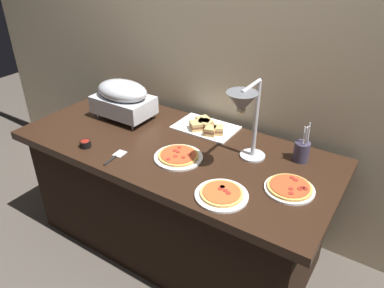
# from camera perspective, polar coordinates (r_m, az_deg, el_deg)

# --- Properties ---
(ground_plane) EXTENTS (8.00, 8.00, 0.00)m
(ground_plane) POSITION_cam_1_polar(r_m,az_deg,el_deg) (2.63, -2.49, -14.63)
(ground_plane) COLOR #4C443D
(back_wall) EXTENTS (4.40, 0.04, 2.40)m
(back_wall) POSITION_cam_1_polar(r_m,az_deg,el_deg) (2.39, 4.01, 14.14)
(back_wall) COLOR #C6B593
(back_wall) RESTS_ON ground_plane
(buffet_table) EXTENTS (1.90, 0.84, 0.76)m
(buffet_table) POSITION_cam_1_polar(r_m,az_deg,el_deg) (2.38, -2.69, -8.01)
(buffet_table) COLOR black
(buffet_table) RESTS_ON ground_plane
(chafing_dish) EXTENTS (0.38, 0.25, 0.26)m
(chafing_dish) POSITION_cam_1_polar(r_m,az_deg,el_deg) (2.47, -10.59, 7.02)
(chafing_dish) COLOR #B7BABF
(chafing_dish) RESTS_ON buffet_table
(heat_lamp) EXTENTS (0.15, 0.34, 0.46)m
(heat_lamp) POSITION_cam_1_polar(r_m,az_deg,el_deg) (1.79, 8.04, 5.37)
(heat_lamp) COLOR #B7BABF
(heat_lamp) RESTS_ON buffet_table
(pizza_plate_front) EXTENTS (0.27, 0.27, 0.03)m
(pizza_plate_front) POSITION_cam_1_polar(r_m,az_deg,el_deg) (2.04, -2.11, -1.91)
(pizza_plate_front) COLOR white
(pizza_plate_front) RESTS_ON buffet_table
(pizza_plate_center) EXTENTS (0.26, 0.26, 0.03)m
(pizza_plate_center) POSITION_cam_1_polar(r_m,az_deg,el_deg) (1.77, 4.58, -7.73)
(pizza_plate_center) COLOR white
(pizza_plate_center) RESTS_ON buffet_table
(pizza_plate_raised_stand) EXTENTS (0.24, 0.24, 0.03)m
(pizza_plate_raised_stand) POSITION_cam_1_polar(r_m,az_deg,el_deg) (1.86, 14.79, -6.56)
(pizza_plate_raised_stand) COLOR white
(pizza_plate_raised_stand) RESTS_ON buffet_table
(sandwich_platter) EXTENTS (0.39, 0.26, 0.06)m
(sandwich_platter) POSITION_cam_1_polar(r_m,az_deg,el_deg) (2.33, 2.10, 2.71)
(sandwich_platter) COLOR white
(sandwich_platter) RESTS_ON buffet_table
(sauce_cup_near) EXTENTS (0.06, 0.06, 0.04)m
(sauce_cup_near) POSITION_cam_1_polar(r_m,az_deg,el_deg) (2.23, -16.10, 0.04)
(sauce_cup_near) COLOR black
(sauce_cup_near) RESTS_ON buffet_table
(utensil_holder) EXTENTS (0.08, 0.09, 0.23)m
(utensil_holder) POSITION_cam_1_polar(r_m,az_deg,el_deg) (2.08, 16.54, -1.02)
(utensil_holder) COLOR #383347
(utensil_holder) RESTS_ON buffet_table
(serving_spatula) EXTENTS (0.06, 0.17, 0.01)m
(serving_spatula) POSITION_cam_1_polar(r_m,az_deg,el_deg) (2.09, -11.74, -1.96)
(serving_spatula) COLOR #B7BABF
(serving_spatula) RESTS_ON buffet_table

